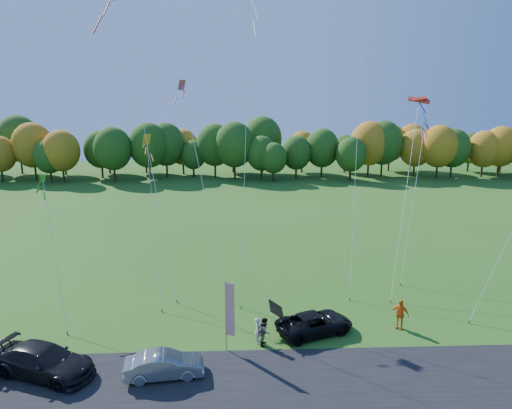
{
  "coord_description": "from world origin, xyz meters",
  "views": [
    {
      "loc": [
        -1.21,
        -24.67,
        14.29
      ],
      "look_at": [
        0.0,
        6.0,
        7.0
      ],
      "focal_mm": 32.0,
      "sensor_mm": 36.0,
      "label": 1
    }
  ],
  "objects_px": {
    "silver_sedan": "(164,365)",
    "person_east": "(400,314)",
    "black_suv": "(315,323)",
    "feather_flag": "(229,309)"
  },
  "relations": [
    {
      "from": "silver_sedan",
      "to": "black_suv",
      "type": "bearing_deg",
      "value": -71.51
    },
    {
      "from": "black_suv",
      "to": "silver_sedan",
      "type": "distance_m",
      "value": 9.55
    },
    {
      "from": "black_suv",
      "to": "person_east",
      "type": "xyz_separation_m",
      "value": [
        5.43,
        0.4,
        0.3
      ]
    },
    {
      "from": "person_east",
      "to": "black_suv",
      "type": "bearing_deg",
      "value": -143.53
    },
    {
      "from": "silver_sedan",
      "to": "person_east",
      "type": "height_order",
      "value": "person_east"
    },
    {
      "from": "person_east",
      "to": "feather_flag",
      "type": "distance_m",
      "value": 11.0
    },
    {
      "from": "black_suv",
      "to": "person_east",
      "type": "relative_size",
      "value": 2.48
    },
    {
      "from": "silver_sedan",
      "to": "feather_flag",
      "type": "xyz_separation_m",
      "value": [
        3.35,
        2.42,
        1.94
      ]
    },
    {
      "from": "silver_sedan",
      "to": "person_east",
      "type": "xyz_separation_m",
      "value": [
        14.02,
        4.58,
        0.3
      ]
    },
    {
      "from": "black_suv",
      "to": "silver_sedan",
      "type": "xyz_separation_m",
      "value": [
        -8.58,
        -4.18,
        0.0
      ]
    }
  ]
}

